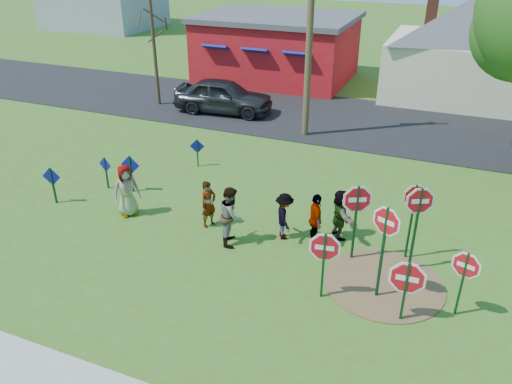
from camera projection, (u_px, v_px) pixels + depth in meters
ground at (245, 231)px, 15.71m from camera, size 120.00×120.00×0.00m
road at (335, 119)px, 25.14m from camera, size 120.00×7.50×0.04m
dirt_patch at (384, 283)px, 13.38m from camera, size 3.20×3.20×0.03m
red_building at (277, 47)px, 31.42m from camera, size 9.40×7.69×3.90m
cream_house at (466, 44)px, 27.29m from camera, size 9.40×9.40×6.50m
stop_sign_a at (324, 252)px, 12.29m from camera, size 1.07×0.19×2.05m
stop_sign_b at (414, 203)px, 13.63m from camera, size 0.83×0.44×2.48m
stop_sign_c at (385, 232)px, 12.03m from camera, size 0.94×0.44×2.76m
stop_sign_d at (419, 209)px, 13.08m from camera, size 0.95×0.47×2.68m
stop_sign_e at (407, 281)px, 11.62m from camera, size 1.19×0.09×1.83m
stop_sign_f at (465, 270)px, 11.69m from camera, size 0.89×0.29×1.93m
stop_sign_g at (357, 206)px, 13.64m from camera, size 1.01×0.50×2.48m
blue_diamond_a at (52, 181)px, 17.00m from camera, size 0.66×0.15×1.35m
blue_diamond_b at (106, 169)px, 18.03m from camera, size 0.57×0.10×1.23m
blue_diamond_c at (131, 170)px, 17.75m from camera, size 0.72×0.11×1.41m
blue_diamond_d at (197, 150)px, 19.77m from camera, size 0.56×0.20×1.16m
person_a at (127, 190)px, 16.27m from camera, size 0.99×1.03×1.78m
person_b at (208, 204)px, 15.69m from camera, size 0.57×0.67×1.55m
person_c at (231, 215)px, 14.78m from camera, size 0.94×1.07×1.84m
person_d at (284, 216)px, 15.06m from camera, size 0.98×1.12×1.50m
person_e at (316, 220)px, 14.71m from camera, size 0.84×1.06×1.67m
person_f at (340, 214)px, 15.09m from camera, size 1.17×1.51×1.59m
suv at (223, 96)px, 25.64m from camera, size 5.22×2.48×1.72m
utility_pole at (310, 26)px, 20.92m from camera, size 2.16×0.96×9.30m
bare_tree_west at (153, 35)px, 25.57m from camera, size 1.80×1.80×5.69m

